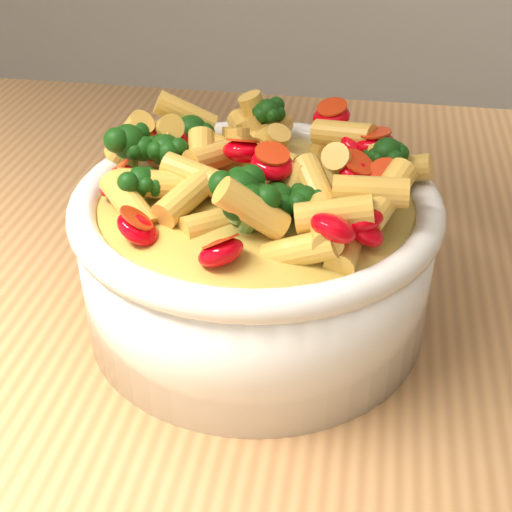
# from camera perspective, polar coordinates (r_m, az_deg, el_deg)

# --- Properties ---
(table) EXTENTS (1.20, 0.80, 0.90)m
(table) POSITION_cam_1_polar(r_m,az_deg,el_deg) (0.64, 9.00, -9.75)
(table) COLOR #B4804D
(table) RESTS_ON ground
(serving_bowl) EXTENTS (0.25, 0.25, 0.11)m
(serving_bowl) POSITION_cam_1_polar(r_m,az_deg,el_deg) (0.51, 0.00, 0.13)
(serving_bowl) COLOR white
(serving_bowl) RESTS_ON table
(pasta_salad) EXTENTS (0.20, 0.20, 0.04)m
(pasta_salad) POSITION_cam_1_polar(r_m,az_deg,el_deg) (0.47, -0.00, 6.98)
(pasta_salad) COLOR #E7B948
(pasta_salad) RESTS_ON serving_bowl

